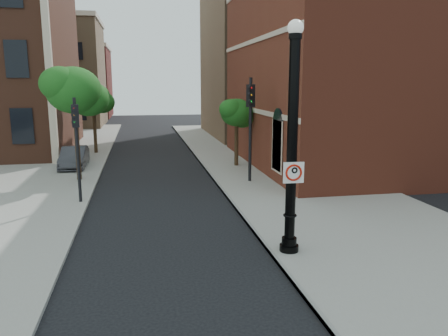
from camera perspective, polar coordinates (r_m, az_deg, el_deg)
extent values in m
plane|color=black|center=(12.78, -2.38, -12.50)|extent=(120.00, 120.00, 0.00)
cube|color=gray|center=(23.48, 8.54, -1.47)|extent=(8.00, 60.00, 0.12)
cube|color=gray|center=(30.90, -24.38, 0.67)|extent=(10.00, 50.00, 0.12)
cube|color=gray|center=(22.49, -1.00, -1.88)|extent=(0.10, 60.00, 0.14)
cube|color=maroon|center=(31.13, 24.32, 11.76)|extent=(22.00, 16.00, 12.00)
cube|color=black|center=(21.87, 6.98, 2.81)|extent=(0.08, 1.40, 2.40)
cube|color=beige|center=(26.50, 3.76, 7.57)|extent=(0.06, 16.00, 0.25)
cube|color=beige|center=(26.56, 3.87, 16.21)|extent=(0.06, 16.00, 0.25)
cube|color=beige|center=(29.14, -22.02, 14.01)|extent=(0.40, 0.40, 14.00)
cube|color=#967351|center=(56.55, -21.81, 11.21)|extent=(12.00, 12.00, 12.00)
cube|color=maroon|center=(70.35, -19.63, 10.36)|extent=(12.00, 12.00, 10.00)
cube|color=#967351|center=(45.24, 12.50, 13.22)|extent=(22.00, 14.00, 14.00)
cylinder|color=black|center=(13.56, 8.47, -10.50)|extent=(0.58, 0.58, 0.31)
cylinder|color=black|center=(13.46, 8.50, -9.48)|extent=(0.45, 0.45, 0.26)
cylinder|color=black|center=(12.75, 8.87, 2.75)|extent=(0.31, 0.31, 5.97)
torus|color=black|center=(13.20, 8.61, -6.13)|extent=(0.41, 0.41, 0.06)
cylinder|color=black|center=(12.68, 9.30, 16.61)|extent=(0.37, 0.37, 0.15)
sphere|color=silver|center=(12.70, 9.33, 17.63)|extent=(0.45, 0.45, 0.45)
cube|color=white|center=(12.71, 9.07, -0.60)|extent=(0.62, 0.05, 0.62)
cube|color=black|center=(12.66, 9.11, 0.66)|extent=(0.62, 0.04, 0.05)
cube|color=black|center=(12.77, 9.04, -1.85)|extent=(0.62, 0.04, 0.05)
cube|color=black|center=(12.63, 7.84, -0.64)|extent=(0.05, 0.01, 0.62)
cube|color=black|center=(12.80, 10.29, -0.56)|extent=(0.05, 0.01, 0.62)
torus|color=#BB1707|center=(12.71, 9.07, -0.60)|extent=(0.50, 0.09, 0.50)
cube|color=#BB1707|center=(12.71, 9.07, -0.60)|extent=(0.35, 0.03, 0.35)
cube|color=black|center=(12.70, 8.83, -0.61)|extent=(0.06, 0.01, 0.29)
torus|color=black|center=(12.71, 9.19, -0.30)|extent=(0.19, 0.07, 0.19)
cylinder|color=black|center=(12.66, 9.11, 0.64)|extent=(0.03, 0.02, 0.03)
imported|color=#313036|center=(27.90, -18.97, 1.29)|extent=(1.43, 4.02, 1.32)
cylinder|color=black|center=(19.27, -18.59, 1.99)|extent=(0.13, 0.13, 4.52)
cube|color=black|center=(19.10, -18.86, 6.46)|extent=(0.33, 0.31, 0.94)
sphere|color=#E50505|center=(18.94, -19.07, 7.41)|extent=(0.17, 0.17, 0.17)
sphere|color=#FF8C00|center=(18.96, -19.02, 6.56)|extent=(0.17, 0.17, 0.17)
sphere|color=#00E519|center=(18.98, -18.96, 5.71)|extent=(0.17, 0.17, 0.17)
cylinder|color=black|center=(22.24, 3.45, 4.79)|extent=(0.16, 0.16, 5.37)
cube|color=black|center=(22.11, 3.50, 9.41)|extent=(0.41, 0.40, 1.12)
sphere|color=#E50505|center=(21.93, 3.49, 10.42)|extent=(0.20, 0.20, 0.20)
sphere|color=#FF8C00|center=(21.93, 3.48, 9.54)|extent=(0.20, 0.20, 0.20)
sphere|color=#00E519|center=(21.94, 3.47, 8.67)|extent=(0.20, 0.20, 0.20)
cylinder|color=#999999|center=(18.08, 8.46, 2.06)|extent=(0.09, 0.09, 4.63)
cylinder|color=black|center=(23.82, -18.65, 3.50)|extent=(0.24, 0.24, 4.42)
ellipsoid|color=#165115|center=(23.65, -19.03, 9.58)|extent=(2.78, 2.78, 2.36)
ellipsoid|color=#165115|center=(24.09, -17.30, 8.64)|extent=(2.15, 2.15, 1.83)
ellipsoid|color=#165115|center=(23.36, -20.61, 10.24)|extent=(2.02, 2.02, 1.72)
cylinder|color=black|center=(32.89, -16.53, 5.04)|extent=(0.24, 0.24, 3.83)
ellipsoid|color=#165115|center=(32.75, -16.74, 8.85)|extent=(2.41, 2.41, 2.05)
ellipsoid|color=#165115|center=(33.15, -15.68, 8.26)|extent=(1.86, 1.86, 1.58)
ellipsoid|color=#165115|center=(32.47, -17.70, 9.26)|extent=(1.75, 1.75, 1.49)
cylinder|color=black|center=(26.64, 1.63, 3.41)|extent=(0.24, 0.24, 3.12)
ellipsoid|color=#165115|center=(26.46, 1.65, 7.25)|extent=(1.96, 1.96, 1.67)
ellipsoid|color=#165115|center=(26.93, 2.42, 6.64)|extent=(1.52, 1.52, 1.29)
ellipsoid|color=#165115|center=(26.10, 0.92, 7.69)|extent=(1.43, 1.43, 1.21)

